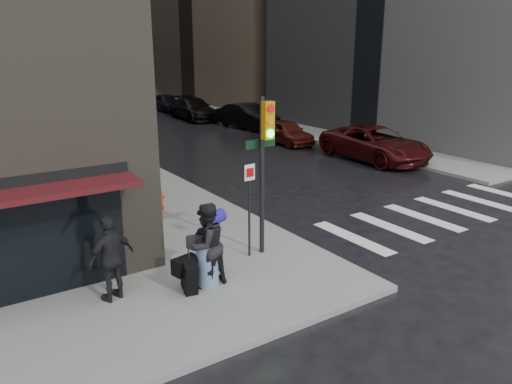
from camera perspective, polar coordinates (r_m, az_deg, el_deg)
ground at (r=12.24m, az=2.35°, el=-10.11°), size 140.00×140.00×0.00m
sidewalk_left at (r=36.78m, az=-23.40°, el=6.84°), size 4.00×50.00×0.15m
sidewalk_right at (r=41.35m, az=-4.61°, el=9.09°), size 3.00×50.00×0.15m
crosswalk at (r=17.93m, az=20.16°, el=-2.25°), size 8.50×3.00×0.01m
man_overcoat at (r=11.51m, az=-6.13°, el=-6.89°), size 1.12×0.89×1.87m
man_jeans at (r=11.33m, az=-5.72°, el=-6.07°), size 1.45×0.95×1.99m
man_greycoat at (r=11.16m, az=-16.21°, el=-7.28°), size 1.21×0.79×1.92m
traffic_light at (r=12.52m, az=0.84°, el=4.18°), size 1.03×0.48×4.11m
fire_hydrant at (r=16.97m, az=-11.05°, el=-0.86°), size 0.43×0.33×0.76m
parked_car_0 at (r=24.97m, az=13.43°, el=5.40°), size 2.92×5.96×1.63m
parked_car_1 at (r=28.43m, az=3.49°, el=6.87°), size 1.85×4.07×1.35m
parked_car_2 at (r=33.61m, az=-0.95°, el=8.66°), size 2.19×5.08×1.63m
parked_car_3 at (r=37.95m, az=-7.14°, el=9.42°), size 2.49×5.55×1.58m
parked_car_4 at (r=43.22m, az=-10.18°, el=10.06°), size 1.97×4.27×1.42m
parked_car_5 at (r=48.71m, az=-12.14°, el=10.66°), size 1.91×4.36×1.39m
parked_car_6 at (r=53.76m, az=-15.20°, el=11.08°), size 2.71×5.66×1.56m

